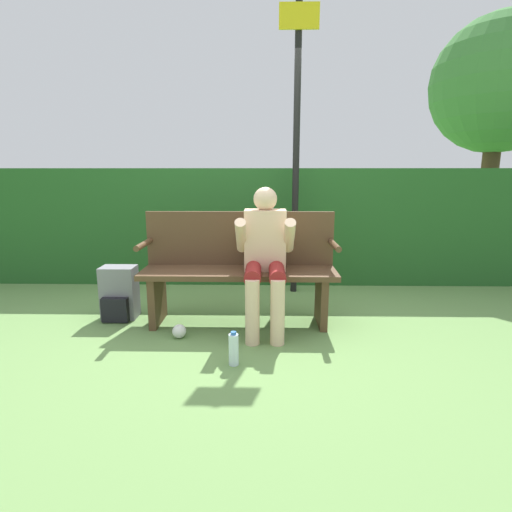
{
  "coord_description": "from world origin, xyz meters",
  "views": [
    {
      "loc": [
        0.21,
        -3.32,
        1.3
      ],
      "look_at": [
        0.15,
        -0.1,
        0.62
      ],
      "focal_mm": 28.0,
      "sensor_mm": 36.0,
      "label": 1
    }
  ],
  "objects": [
    {
      "name": "ground_plane",
      "position": [
        0.0,
        0.0,
        0.0
      ],
      "size": [
        40.0,
        40.0,
        0.0
      ],
      "primitive_type": "plane",
      "color": "#668E4C"
    },
    {
      "name": "person_seated",
      "position": [
        0.22,
        -0.08,
        0.66
      ],
      "size": [
        0.48,
        0.64,
        1.18
      ],
      "color": "beige",
      "rests_on": "ground"
    },
    {
      "name": "hedge_back",
      "position": [
        0.0,
        1.49,
        0.67
      ],
      "size": [
        12.0,
        0.58,
        1.35
      ],
      "color": "#235623",
      "rests_on": "ground"
    },
    {
      "name": "water_bottle",
      "position": [
        0.01,
        -0.78,
        0.11
      ],
      "size": [
        0.07,
        0.07,
        0.24
      ],
      "color": "silver",
      "rests_on": "ground"
    },
    {
      "name": "backpack",
      "position": [
        -1.09,
        0.11,
        0.22
      ],
      "size": [
        0.3,
        0.27,
        0.47
      ],
      "color": "slate",
      "rests_on": "ground"
    },
    {
      "name": "parked_car",
      "position": [
        -4.07,
        12.28,
        0.63
      ],
      "size": [
        4.54,
        1.91,
        1.32
      ],
      "rotation": [
        0.0,
        0.0,
        -0.01
      ],
      "color": "#2D4784",
      "rests_on": "ground"
    },
    {
      "name": "tree",
      "position": [
        3.65,
        2.95,
        2.53
      ],
      "size": [
        1.95,
        1.95,
        3.53
      ],
      "color": "#4C3823",
      "rests_on": "ground"
    },
    {
      "name": "signpost",
      "position": [
        0.55,
        0.97,
        1.65
      ],
      "size": [
        0.39,
        0.09,
        2.95
      ],
      "color": "black",
      "rests_on": "ground"
    },
    {
      "name": "park_bench",
      "position": [
        0.0,
        0.07,
        0.49
      ],
      "size": [
        1.67,
        0.45,
        0.96
      ],
      "color": "#513823",
      "rests_on": "ground"
    },
    {
      "name": "litter_crumple",
      "position": [
        -0.46,
        -0.33,
        0.06
      ],
      "size": [
        0.11,
        0.11,
        0.11
      ],
      "color": "silver",
      "rests_on": "ground"
    }
  ]
}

